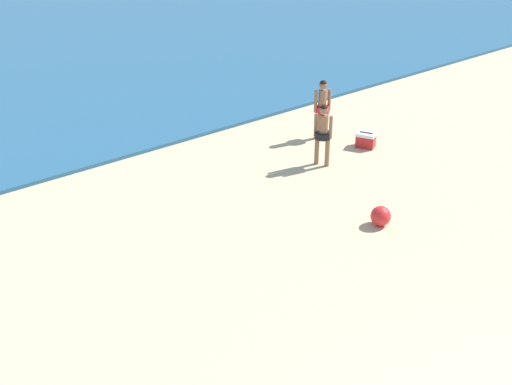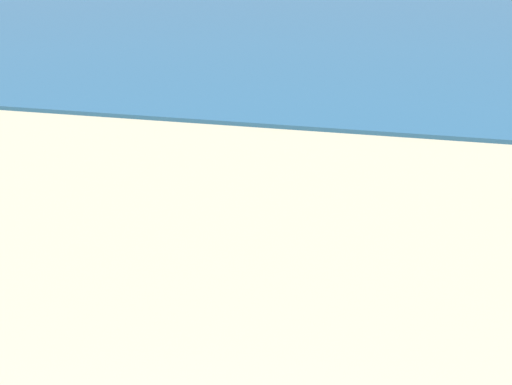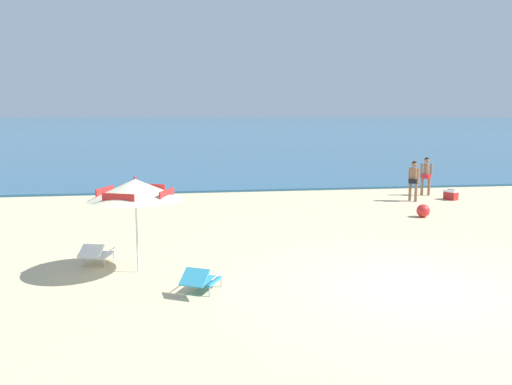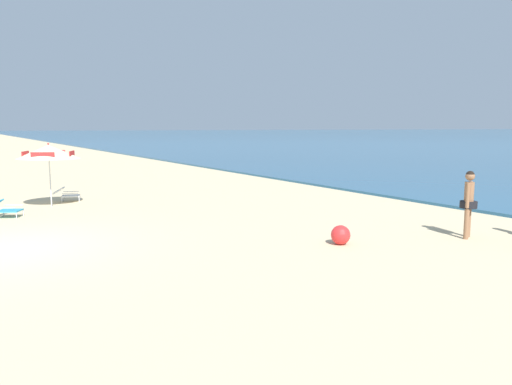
# 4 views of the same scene
# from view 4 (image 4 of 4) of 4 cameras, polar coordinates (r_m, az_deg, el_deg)

# --- Properties ---
(ground_plane) EXTENTS (800.00, 800.00, 0.00)m
(ground_plane) POSITION_cam_4_polar(r_m,az_deg,el_deg) (11.89, -27.49, -6.00)
(ground_plane) COLOR #D1BA8E
(beach_umbrella_striped_main) EXTENTS (2.49, 2.49, 2.12)m
(beach_umbrella_striped_main) POSITION_cam_4_polar(r_m,az_deg,el_deg) (17.35, -23.17, 4.41)
(beach_umbrella_striped_main) COLOR silver
(beach_umbrella_striped_main) RESTS_ON ground
(lounge_chair_under_umbrella) EXTENTS (0.74, 0.99, 0.52)m
(lounge_chair_under_umbrella) POSITION_cam_4_polar(r_m,az_deg,el_deg) (18.57, -21.35, -0.16)
(lounge_chair_under_umbrella) COLOR white
(lounge_chair_under_umbrella) RESTS_ON ground
(lounge_chair_beside_umbrella) EXTENTS (0.88, 1.03, 0.53)m
(lounge_chair_beside_umbrella) POSITION_cam_4_polar(r_m,az_deg,el_deg) (16.04, -27.44, -1.67)
(lounge_chair_beside_umbrella) COLOR teal
(lounge_chair_beside_umbrella) RESTS_ON ground
(person_standing_near_shore) EXTENTS (0.39, 0.44, 1.61)m
(person_standing_near_shore) POSITION_cam_4_polar(r_m,az_deg,el_deg) (12.56, 23.71, -0.75)
(person_standing_near_shore) COLOR #8C6042
(person_standing_near_shore) RESTS_ON ground
(beach_ball) EXTENTS (0.44, 0.44, 0.44)m
(beach_ball) POSITION_cam_4_polar(r_m,az_deg,el_deg) (11.15, 9.91, -4.93)
(beach_ball) COLOR red
(beach_ball) RESTS_ON ground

